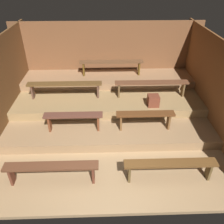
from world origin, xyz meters
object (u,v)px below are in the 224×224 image
object	(u,v)px
bench_floor_right	(170,165)
bench_middle_left	(65,85)
bench_lower_right	(145,116)
bench_upper_center	(111,63)
bench_floor_left	(51,168)
bench_middle_right	(152,84)
bench_lower_left	(73,118)
wooden_crate_middle	(153,101)

from	to	relation	value
bench_floor_right	bench_middle_left	distance (m)	3.82
bench_lower_right	bench_middle_left	distance (m)	2.59
bench_middle_left	bench_floor_right	bearing A→B (deg)	-47.83
bench_floor_right	bench_middle_left	world-z (taller)	bench_middle_left
bench_lower_right	bench_upper_center	world-z (taller)	bench_upper_center
bench_lower_right	bench_middle_left	size ratio (longest dim) A/B	0.68
bench_floor_left	bench_upper_center	world-z (taller)	bench_upper_center
bench_floor_left	bench_middle_right	size ratio (longest dim) A/B	0.89
bench_middle_left	bench_upper_center	size ratio (longest dim) A/B	1.05
bench_upper_center	bench_lower_left	bearing A→B (deg)	-113.81
bench_middle_right	bench_floor_right	bearing A→B (deg)	-91.10
bench_lower_right	bench_floor_right	bearing A→B (deg)	-78.09
bench_floor_left	wooden_crate_middle	distance (m)	3.39
bench_lower_left	bench_lower_right	distance (m)	1.85
bench_floor_right	bench_floor_left	bearing A→B (deg)	180.00
bench_floor_right	wooden_crate_middle	size ratio (longest dim) A/B	6.26
bench_floor_left	bench_floor_right	world-z (taller)	same
bench_floor_left	bench_lower_left	size ratio (longest dim) A/B	1.30
bench_floor_left	bench_lower_left	distance (m)	1.55
bench_upper_center	wooden_crate_middle	xyz separation A→B (m)	(1.15, -1.63, -0.50)
bench_middle_right	bench_lower_left	bearing A→B (deg)	-149.64
bench_floor_right	bench_middle_right	world-z (taller)	bench_middle_right
bench_middle_left	wooden_crate_middle	xyz separation A→B (m)	(2.57, -0.55, -0.25)
bench_middle_right	bench_upper_center	xyz separation A→B (m)	(-1.17, 1.08, 0.25)
bench_floor_left	bench_lower_right	size ratio (longest dim) A/B	1.30
bench_floor_right	bench_middle_right	distance (m)	2.85
bench_lower_left	bench_middle_left	xyz separation A→B (m)	(-0.37, 1.30, 0.27)
bench_lower_left	bench_floor_right	bearing A→B (deg)	-34.69
bench_floor_right	bench_lower_right	world-z (taller)	bench_lower_right
bench_lower_left	wooden_crate_middle	size ratio (longest dim) A/B	4.80
bench_lower_left	bench_upper_center	size ratio (longest dim) A/B	0.72
bench_floor_left	bench_lower_right	bearing A→B (deg)	34.69
bench_floor_right	bench_lower_left	distance (m)	2.65
bench_floor_right	bench_middle_right	bearing A→B (deg)	88.90
bench_floor_right	bench_lower_right	distance (m)	1.55
bench_floor_left	bench_lower_left	world-z (taller)	bench_lower_left
wooden_crate_middle	bench_middle_left	bearing A→B (deg)	167.96
bench_floor_right	bench_lower_left	size ratio (longest dim) A/B	1.30
bench_floor_right	bench_middle_right	xyz separation A→B (m)	(0.05, 2.81, 0.51)
bench_floor_left	bench_upper_center	size ratio (longest dim) A/B	0.93
wooden_crate_middle	bench_upper_center	bearing A→B (deg)	125.17
bench_lower_left	bench_middle_left	world-z (taller)	bench_middle_left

